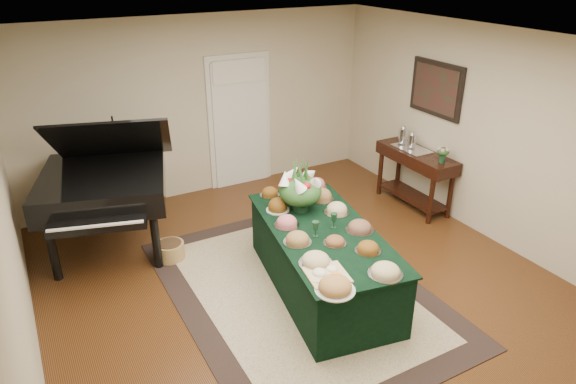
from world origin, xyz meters
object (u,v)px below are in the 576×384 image
buffet_table (322,260)px  floral_centerpiece (300,186)px  mahogany_sideboard (416,164)px  grand_piano (104,183)px

buffet_table → floral_centerpiece: floral_centerpiece is taller
buffet_table → mahogany_sideboard: bearing=26.1°
buffet_table → floral_centerpiece: bearing=86.9°
floral_centerpiece → grand_piano: grand_piano is taller
grand_piano → mahogany_sideboard: bearing=-12.4°
grand_piano → floral_centerpiece: bearing=-38.6°
grand_piano → mahogany_sideboard: grand_piano is taller
floral_centerpiece → mahogany_sideboard: bearing=14.5°
floral_centerpiece → grand_piano: 2.44m
buffet_table → grand_piano: (-1.87, 2.06, 0.53)m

